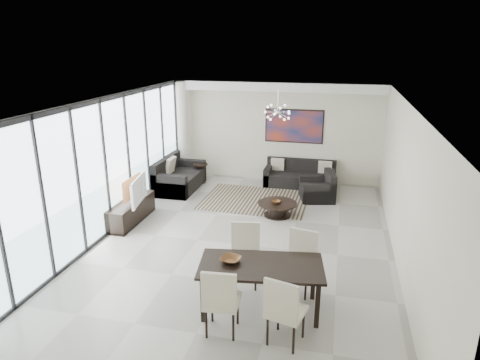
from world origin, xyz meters
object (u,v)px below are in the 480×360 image
(coffee_table, at_px, (277,208))
(sofa_main, at_px, (300,177))
(tv_console, at_px, (131,211))
(television, at_px, (134,190))
(dining_table, at_px, (261,270))

(coffee_table, bearing_deg, sofa_main, 82.84)
(coffee_table, distance_m, tv_console, 3.43)
(coffee_table, relative_size, sofa_main, 0.46)
(sofa_main, relative_size, tv_console, 1.24)
(sofa_main, height_order, television, television)
(coffee_table, xyz_separation_m, dining_table, (0.31, -3.80, 0.51))
(television, distance_m, dining_table, 4.27)
(tv_console, bearing_deg, dining_table, -37.00)
(tv_console, distance_m, dining_table, 4.46)
(coffee_table, bearing_deg, tv_console, -160.77)
(tv_console, height_order, dining_table, dining_table)
(tv_console, bearing_deg, sofa_main, 44.67)
(sofa_main, relative_size, television, 1.94)
(coffee_table, bearing_deg, dining_table, -85.32)
(dining_table, bearing_deg, television, 142.44)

